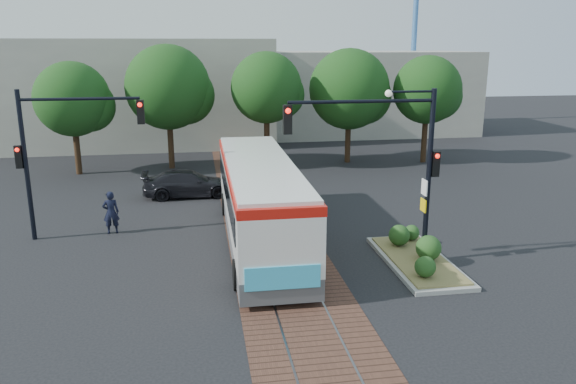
# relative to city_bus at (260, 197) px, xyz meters

# --- Properties ---
(ground) EXTENTS (120.00, 120.00, 0.00)m
(ground) POSITION_rel_city_bus_xyz_m (0.50, -2.29, -1.83)
(ground) COLOR black
(ground) RESTS_ON ground
(trackbed) EXTENTS (3.60, 40.00, 0.02)m
(trackbed) POSITION_rel_city_bus_xyz_m (0.50, 1.71, -1.82)
(trackbed) COLOR #543426
(trackbed) RESTS_ON ground
(tree_row) EXTENTS (26.40, 5.60, 7.67)m
(tree_row) POSITION_rel_city_bus_xyz_m (1.71, 14.13, 3.02)
(tree_row) COLOR #382314
(tree_row) RESTS_ON ground
(warehouses) EXTENTS (40.00, 13.00, 8.00)m
(warehouses) POSITION_rel_city_bus_xyz_m (-0.02, 26.46, 1.99)
(warehouses) COLOR #ADA899
(warehouses) RESTS_ON ground
(crane) EXTENTS (8.00, 0.50, 18.00)m
(crane) POSITION_rel_city_bus_xyz_m (18.50, 31.71, 9.06)
(crane) COLOR #3F72B2
(crane) RESTS_ON ground
(city_bus) EXTENTS (2.75, 12.27, 3.28)m
(city_bus) POSITION_rel_city_bus_xyz_m (0.00, 0.00, 0.00)
(city_bus) COLOR #4B4B4D
(city_bus) RESTS_ON ground
(traffic_island) EXTENTS (2.20, 5.20, 1.13)m
(traffic_island) POSITION_rel_city_bus_xyz_m (5.32, -3.19, -1.50)
(traffic_island) COLOR gray
(traffic_island) RESTS_ON ground
(signal_pole_main) EXTENTS (5.49, 0.46, 6.00)m
(signal_pole_main) POSITION_rel_city_bus_xyz_m (4.37, -3.10, 2.33)
(signal_pole_main) COLOR black
(signal_pole_main) RESTS_ON ground
(signal_pole_left) EXTENTS (4.99, 0.34, 6.00)m
(signal_pole_left) POSITION_rel_city_bus_xyz_m (-7.86, 1.70, 2.04)
(signal_pole_left) COLOR black
(signal_pole_left) RESTS_ON ground
(officer) EXTENTS (0.72, 0.54, 1.81)m
(officer) POSITION_rel_city_bus_xyz_m (-5.99, 1.97, -0.92)
(officer) COLOR black
(officer) RESTS_ON ground
(parked_car) EXTENTS (4.72, 2.04, 1.35)m
(parked_car) POSITION_rel_city_bus_xyz_m (-2.88, 7.42, -1.15)
(parked_car) COLOR black
(parked_car) RESTS_ON ground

